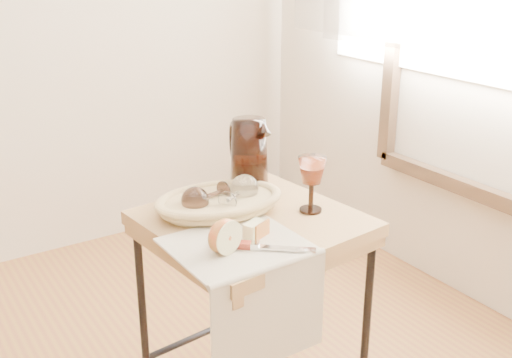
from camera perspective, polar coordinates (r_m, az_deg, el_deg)
curtain at (r=2.38m, az=22.41°, el=14.59°), size 0.02×1.00×2.20m
side_table at (r=1.90m, az=-0.34°, el=-12.93°), size 0.58×0.58×0.68m
tea_towel at (r=1.57m, az=-1.77°, el=-6.09°), size 0.33×0.29×0.01m
bread_basket at (r=1.76m, az=-3.38°, el=-2.34°), size 0.36×0.27×0.05m
goblet_lying_a at (r=1.75m, az=-4.46°, el=-1.57°), size 0.14×0.10×0.08m
goblet_lying_b at (r=1.75m, az=-1.71°, el=-1.34°), size 0.16×0.14×0.08m
pitcher at (r=1.88m, az=-0.64°, el=2.13°), size 0.24×0.28×0.27m
wine_goblet at (r=1.75m, az=5.11°, el=-0.48°), size 0.09×0.09×0.16m
apple_half at (r=1.52m, az=-3.05°, el=-5.20°), size 0.10×0.07×0.09m
apple_wedge at (r=1.60m, az=-0.16°, el=-4.66°), size 0.07×0.05×0.04m
table_knife at (r=1.54m, az=0.25°, el=-6.08°), size 0.21×0.19×0.02m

